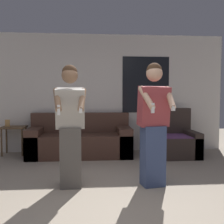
% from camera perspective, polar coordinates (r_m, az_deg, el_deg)
% --- Properties ---
extents(ground_plane, '(14.00, 14.00, 0.00)m').
position_cam_1_polar(ground_plane, '(3.10, -0.39, -21.15)').
color(ground_plane, tan).
extents(wall_back, '(5.81, 0.07, 2.70)m').
position_cam_1_polar(wall_back, '(6.11, -2.53, 4.14)').
color(wall_back, silver).
rests_on(wall_back, ground_plane).
extents(couch, '(2.16, 0.89, 0.91)m').
position_cam_1_polar(couch, '(5.72, -6.93, -6.25)').
color(couch, '#472D23').
rests_on(couch, ground_plane).
extents(armchair, '(0.95, 0.91, 1.01)m').
position_cam_1_polar(armchair, '(5.85, 13.09, -6.13)').
color(armchair, '#332823').
rests_on(armchair, ground_plane).
extents(side_table, '(0.51, 0.42, 0.77)m').
position_cam_1_polar(side_table, '(6.13, -20.60, -3.91)').
color(side_table, brown).
rests_on(side_table, ground_plane).
extents(person_left, '(0.46, 0.51, 1.72)m').
position_cam_1_polar(person_left, '(3.70, -9.08, -2.82)').
color(person_left, '#56514C').
rests_on(person_left, ground_plane).
extents(person_right, '(0.48, 0.53, 1.75)m').
position_cam_1_polar(person_right, '(3.76, 9.03, -2.45)').
color(person_right, '#384770').
rests_on(person_right, ground_plane).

